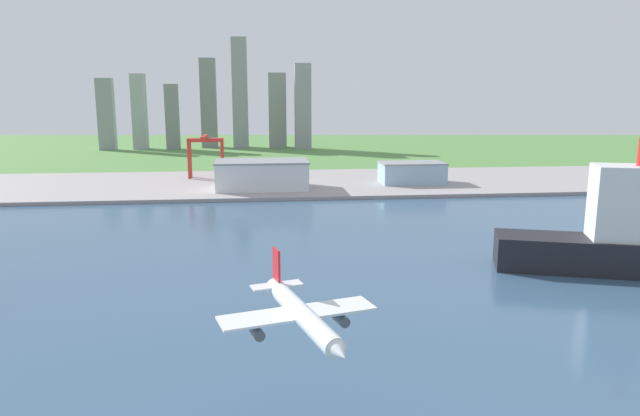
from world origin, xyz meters
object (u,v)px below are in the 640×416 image
Objects in this scene: airplane_landing at (302,315)px; warehouse_main at (262,174)px; cargo_ship at (607,234)px; port_crane_red at (205,147)px; warehouse_annex at (412,173)px.

warehouse_main is at bearing 91.01° from airplane_landing.
cargo_ship is (125.36, 95.25, -9.92)m from airplane_landing.
port_crane_red is (-49.47, 359.14, 2.52)m from airplane_landing.
port_crane_red reaches higher than airplane_landing.
airplane_landing is 362.54m from port_crane_red.
cargo_ship is 1.15× the size of warehouse_main.
port_crane_red is (-174.83, 263.89, 12.44)m from cargo_ship.
cargo_ship is 1.56× the size of warehouse_annex.
airplane_landing is 0.61× the size of warehouse_main.
airplane_landing reaches higher than warehouse_annex.
airplane_landing is at bearing -82.16° from port_crane_red.
warehouse_main is at bearing -52.60° from port_crane_red.
port_crane_red is at bearing 127.40° from warehouse_main.
airplane_landing is at bearing -108.88° from warehouse_annex.
warehouse_main is at bearing -173.24° from warehouse_annex.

